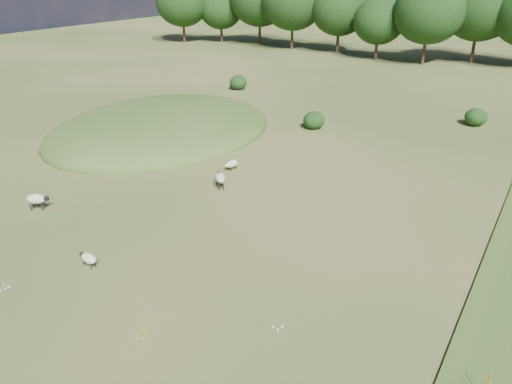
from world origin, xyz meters
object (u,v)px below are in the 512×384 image
Objects in this scene: sheep_1 at (88,258)px; sheep_2 at (232,164)px; sheep_0 at (37,199)px; sheep_3 at (220,178)px.

sheep_2 reaches higher than sheep_1.
sheep_0 is 1.12× the size of sheep_2.
sheep_0 is 11.91m from sheep_2.
sheep_2 is at bearing -21.82° from sheep_3.
sheep_1 is 12.88m from sheep_2.
sheep_0 is at bearing -22.60° from sheep_2.
sheep_3 reaches higher than sheep_1.
sheep_2 is at bearing 30.33° from sheep_0.
sheep_1 is 10.08m from sheep_3.
sheep_3 is at bearing 27.11° from sheep_2.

